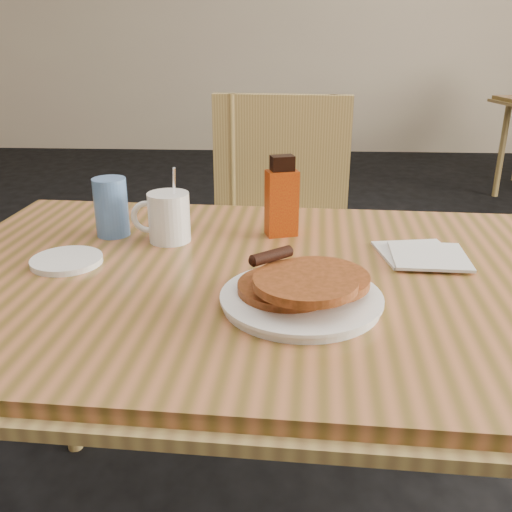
# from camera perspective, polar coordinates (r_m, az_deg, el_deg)

# --- Properties ---
(wall_back) EXTENTS (8.00, 0.00, 8.00)m
(wall_back) POSITION_cam_1_polar(r_m,az_deg,el_deg) (5.97, 3.32, 23.77)
(wall_back) COLOR beige
(wall_back) RESTS_ON ground
(main_table) EXTENTS (1.41, 0.99, 0.75)m
(main_table) POSITION_cam_1_polar(r_m,az_deg,el_deg) (1.11, 0.49, -3.53)
(main_table) COLOR #AF683E
(main_table) RESTS_ON floor
(chair_main_far) EXTENTS (0.48, 0.48, 0.99)m
(chair_main_far) POSITION_cam_1_polar(r_m,az_deg,el_deg) (1.86, 2.40, 3.19)
(chair_main_far) COLOR tan
(chair_main_far) RESTS_ON floor
(pancake_plate) EXTENTS (0.28, 0.28, 0.08)m
(pancake_plate) POSITION_cam_1_polar(r_m,az_deg,el_deg) (0.97, 4.62, -3.56)
(pancake_plate) COLOR white
(pancake_plate) RESTS_ON main_table
(coffee_mug) EXTENTS (0.13, 0.09, 0.17)m
(coffee_mug) POSITION_cam_1_polar(r_m,az_deg,el_deg) (1.26, -8.83, 3.94)
(coffee_mug) COLOR white
(coffee_mug) RESTS_ON main_table
(syrup_bottle) EXTENTS (0.08, 0.06, 0.18)m
(syrup_bottle) POSITION_cam_1_polar(r_m,az_deg,el_deg) (1.28, 2.58, 5.71)
(syrup_bottle) COLOR maroon
(syrup_bottle) RESTS_ON main_table
(napkin_stack) EXTENTS (0.18, 0.19, 0.01)m
(napkin_stack) POSITION_cam_1_polar(r_m,az_deg,el_deg) (1.22, 16.33, 0.11)
(napkin_stack) COLOR silver
(napkin_stack) RESTS_ON main_table
(blue_tumbler) EXTENTS (0.09, 0.09, 0.13)m
(blue_tumbler) POSITION_cam_1_polar(r_m,az_deg,el_deg) (1.32, -14.28, 4.76)
(blue_tumbler) COLOR #5481C6
(blue_tumbler) RESTS_ON main_table
(side_saucer) EXTENTS (0.15, 0.15, 0.01)m
(side_saucer) POSITION_cam_1_polar(r_m,az_deg,el_deg) (1.20, -18.41, -0.44)
(side_saucer) COLOR white
(side_saucer) RESTS_ON main_table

